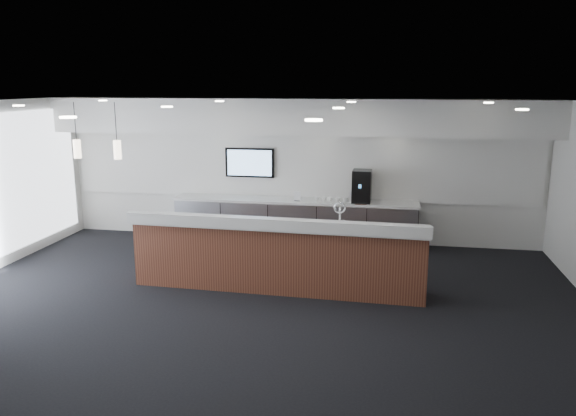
# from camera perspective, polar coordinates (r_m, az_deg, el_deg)

# --- Properties ---
(ground) EXTENTS (10.00, 10.00, 0.00)m
(ground) POSITION_cam_1_polar(r_m,az_deg,el_deg) (8.43, -3.53, -10.45)
(ground) COLOR black
(ground) RESTS_ON ground
(ceiling) EXTENTS (10.00, 8.00, 0.02)m
(ceiling) POSITION_cam_1_polar(r_m,az_deg,el_deg) (7.76, -3.84, 10.39)
(ceiling) COLOR black
(ceiling) RESTS_ON back_wall
(back_wall) EXTENTS (10.00, 0.02, 3.00)m
(back_wall) POSITION_cam_1_polar(r_m,az_deg,el_deg) (11.81, 0.94, 3.85)
(back_wall) COLOR silver
(back_wall) RESTS_ON ground
(soffit_bulkhead) EXTENTS (10.00, 0.90, 0.70)m
(soffit_bulkhead) POSITION_cam_1_polar(r_m,az_deg,el_deg) (11.25, 0.59, 9.30)
(soffit_bulkhead) COLOR silver
(soffit_bulkhead) RESTS_ON back_wall
(alcove_panel) EXTENTS (9.80, 0.06, 1.40)m
(alcove_panel) POSITION_cam_1_polar(r_m,az_deg,el_deg) (11.77, 0.92, 4.31)
(alcove_panel) COLOR silver
(alcove_panel) RESTS_ON back_wall
(back_credenza) EXTENTS (5.06, 0.66, 0.95)m
(back_credenza) POSITION_cam_1_polar(r_m,az_deg,el_deg) (11.67, 0.64, -1.38)
(back_credenza) COLOR gray
(back_credenza) RESTS_ON ground
(wall_tv) EXTENTS (1.05, 0.08, 0.62)m
(wall_tv) POSITION_cam_1_polar(r_m,az_deg,el_deg) (11.90, -3.90, 4.62)
(wall_tv) COLOR black
(wall_tv) RESTS_ON back_wall
(pendant_left) EXTENTS (0.12, 0.12, 0.30)m
(pendant_left) POSITION_cam_1_polar(r_m,az_deg,el_deg) (9.41, -16.96, 5.68)
(pendant_left) COLOR #FFE7C6
(pendant_left) RESTS_ON ceiling
(pendant_right) EXTENTS (0.12, 0.12, 0.30)m
(pendant_right) POSITION_cam_1_polar(r_m,az_deg,el_deg) (9.75, -20.65, 5.64)
(pendant_right) COLOR #FFE7C6
(pendant_right) RESTS_ON ceiling
(ceiling_can_lights) EXTENTS (7.00, 5.00, 0.02)m
(ceiling_can_lights) POSITION_cam_1_polar(r_m,az_deg,el_deg) (7.76, -3.83, 10.17)
(ceiling_can_lights) COLOR white
(ceiling_can_lights) RESTS_ON ceiling
(service_counter) EXTENTS (4.81, 0.94, 1.49)m
(service_counter) POSITION_cam_1_polar(r_m,az_deg,el_deg) (9.10, -1.06, -4.78)
(service_counter) COLOR #4B2519
(service_counter) RESTS_ON ground
(coffee_machine) EXTENTS (0.38, 0.50, 0.65)m
(coffee_machine) POSITION_cam_1_polar(r_m,az_deg,el_deg) (11.33, 7.51, 2.20)
(coffee_machine) COLOR black
(coffee_machine) RESTS_ON back_credenza
(info_sign_left) EXTENTS (0.14, 0.04, 0.19)m
(info_sign_left) POSITION_cam_1_polar(r_m,az_deg,el_deg) (11.40, 0.94, 1.21)
(info_sign_left) COLOR silver
(info_sign_left) RESTS_ON back_credenza
(info_sign_right) EXTENTS (0.17, 0.07, 0.23)m
(info_sign_right) POSITION_cam_1_polar(r_m,az_deg,el_deg) (11.30, 6.67, 1.12)
(info_sign_right) COLOR silver
(info_sign_right) RESTS_ON back_credenza
(cup_0) EXTENTS (0.09, 0.09, 0.09)m
(cup_0) POSITION_cam_1_polar(r_m,az_deg,el_deg) (11.35, 7.20, 0.80)
(cup_0) COLOR white
(cup_0) RESTS_ON back_credenza
(cup_1) EXTENTS (0.13, 0.13, 0.09)m
(cup_1) POSITION_cam_1_polar(r_m,az_deg,el_deg) (11.36, 6.50, 0.82)
(cup_1) COLOR white
(cup_1) RESTS_ON back_credenza
(cup_2) EXTENTS (0.12, 0.12, 0.09)m
(cup_2) POSITION_cam_1_polar(r_m,az_deg,el_deg) (11.37, 5.79, 0.85)
(cup_2) COLOR white
(cup_2) RESTS_ON back_credenza
(cup_3) EXTENTS (0.12, 0.12, 0.09)m
(cup_3) POSITION_cam_1_polar(r_m,az_deg,el_deg) (11.38, 5.09, 0.87)
(cup_3) COLOR white
(cup_3) RESTS_ON back_credenza
(cup_4) EXTENTS (0.13, 0.13, 0.09)m
(cup_4) POSITION_cam_1_polar(r_m,az_deg,el_deg) (11.39, 4.39, 0.90)
(cup_4) COLOR white
(cup_4) RESTS_ON back_credenza
(cup_5) EXTENTS (0.10, 0.10, 0.09)m
(cup_5) POSITION_cam_1_polar(r_m,az_deg,el_deg) (11.41, 3.69, 0.93)
(cup_5) COLOR white
(cup_5) RESTS_ON back_credenza
(cup_6) EXTENTS (0.13, 0.13, 0.09)m
(cup_6) POSITION_cam_1_polar(r_m,az_deg,el_deg) (11.42, 2.99, 0.95)
(cup_6) COLOR white
(cup_6) RESTS_ON back_credenza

